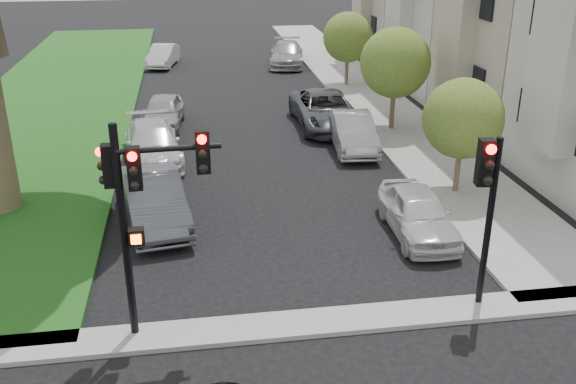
{
  "coord_description": "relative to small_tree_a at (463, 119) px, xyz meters",
  "views": [
    {
      "loc": [
        -2.31,
        -9.83,
        8.32
      ],
      "look_at": [
        0.0,
        5.0,
        2.0
      ],
      "focal_mm": 40.0,
      "sensor_mm": 36.0,
      "label": 1
    }
  ],
  "objects": [
    {
      "name": "ground",
      "position": [
        -6.2,
        -8.71,
        -2.58
      ],
      "size": [
        140.0,
        140.0,
        0.0
      ],
      "primitive_type": "plane",
      "color": "black",
      "rests_on": "ground"
    },
    {
      "name": "grass_strip",
      "position": [
        -15.2,
        15.29,
        -2.52
      ],
      "size": [
        8.0,
        44.0,
        0.12
      ],
      "primitive_type": "cube",
      "color": "#175F12",
      "rests_on": "ground"
    },
    {
      "name": "sidewalk_right",
      "position": [
        0.55,
        15.29,
        -2.52
      ],
      "size": [
        3.5,
        44.0,
        0.12
      ],
      "primitive_type": "cube",
      "color": "gray",
      "rests_on": "ground"
    },
    {
      "name": "sidewalk_cross",
      "position": [
        -6.2,
        -6.71,
        -2.52
      ],
      "size": [
        60.0,
        1.0,
        0.12
      ],
      "primitive_type": "cube",
      "color": "gray",
      "rests_on": "ground"
    },
    {
      "name": "small_tree_a",
      "position": [
        0.0,
        0.0,
        0.0
      ],
      "size": [
        2.58,
        2.58,
        3.87
      ],
      "color": "brown",
      "rests_on": "ground"
    },
    {
      "name": "small_tree_b",
      "position": [
        0.0,
        7.09,
        0.36
      ],
      "size": [
        2.95,
        2.95,
        4.42
      ],
      "color": "brown",
      "rests_on": "ground"
    },
    {
      "name": "small_tree_c",
      "position": [
        0.0,
        15.34,
        0.08
      ],
      "size": [
        2.67,
        2.67,
        4.0
      ],
      "color": "brown",
      "rests_on": "ground"
    },
    {
      "name": "traffic_signal_main",
      "position": [
        -9.62,
        -6.48,
        0.74
      ],
      "size": [
        2.35,
        0.61,
        4.81
      ],
      "color": "black",
      "rests_on": "ground"
    },
    {
      "name": "traffic_signal_secondary",
      "position": [
        -2.25,
        -6.52,
        0.32
      ],
      "size": [
        0.54,
        0.44,
        4.15
      ],
      "color": "black",
      "rests_on": "ground"
    },
    {
      "name": "car_parked_0",
      "position": [
        -2.29,
        -2.69,
        -1.9
      ],
      "size": [
        1.71,
        4.0,
        1.35
      ],
      "primitive_type": "imported",
      "rotation": [
        0.0,
        0.0,
        -0.03
      ],
      "color": "silver",
      "rests_on": "ground"
    },
    {
      "name": "car_parked_1",
      "position": [
        -2.27,
        4.96,
        -1.87
      ],
      "size": [
        1.83,
        4.4,
        1.41
      ],
      "primitive_type": "imported",
      "rotation": [
        0.0,
        0.0,
        -0.08
      ],
      "color": "#999BA0",
      "rests_on": "ground"
    },
    {
      "name": "car_parked_2",
      "position": [
        -2.71,
        8.12,
        -1.82
      ],
      "size": [
        2.55,
        5.48,
        1.52
      ],
      "primitive_type": "imported",
      "rotation": [
        0.0,
        0.0,
        0.01
      ],
      "color": "#3F4247",
      "rests_on": "ground"
    },
    {
      "name": "car_parked_4",
      "position": [
        -2.38,
        21.41,
        -1.86
      ],
      "size": [
        2.81,
        5.23,
        1.44
      ],
      "primitive_type": "imported",
      "rotation": [
        0.0,
        0.0,
        -0.16
      ],
      "color": "#999BA0",
      "rests_on": "ground"
    },
    {
      "name": "car_parked_5",
      "position": [
        -9.75,
        -0.76,
        -1.81
      ],
      "size": [
        2.34,
        4.82,
        1.52
      ],
      "primitive_type": "imported",
      "rotation": [
        0.0,
        0.0,
        0.16
      ],
      "color": "#3F4247",
      "rests_on": "ground"
    },
    {
      "name": "car_parked_6",
      "position": [
        -10.01,
        4.77,
        -1.88
      ],
      "size": [
        2.51,
        5.01,
        1.4
      ],
      "primitive_type": "imported",
      "rotation": [
        0.0,
        0.0,
        0.12
      ],
      "color": "silver",
      "rests_on": "ground"
    },
    {
      "name": "car_parked_7",
      "position": [
        -9.73,
        9.16,
        -1.89
      ],
      "size": [
        1.98,
        4.16,
        1.37
      ],
      "primitive_type": "imported",
      "rotation": [
        0.0,
        0.0,
        -0.09
      ],
      "color": "#999BA0",
      "rests_on": "ground"
    },
    {
      "name": "car_parked_9",
      "position": [
        -10.06,
        22.38,
        -1.92
      ],
      "size": [
        2.12,
        4.16,
        1.31
      ],
      "primitive_type": "imported",
      "rotation": [
        0.0,
        0.0,
        -0.2
      ],
      "color": "silver",
      "rests_on": "ground"
    }
  ]
}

